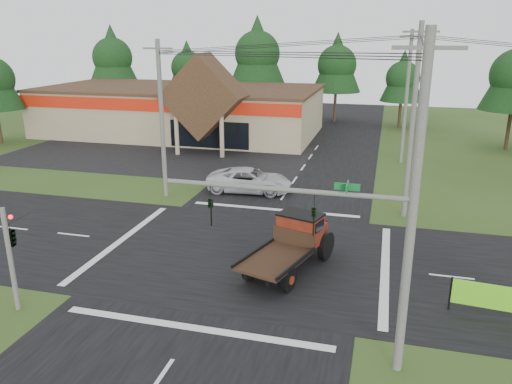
% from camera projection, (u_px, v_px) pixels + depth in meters
% --- Properties ---
extents(ground, '(120.00, 120.00, 0.00)m').
position_uv_depth(ground, '(244.00, 254.00, 25.54)').
color(ground, '#2F4017').
rests_on(ground, ground).
extents(road_ns, '(12.00, 120.00, 0.02)m').
position_uv_depth(road_ns, '(244.00, 254.00, 25.54)').
color(road_ns, black).
rests_on(road_ns, ground).
extents(road_ew, '(120.00, 12.00, 0.02)m').
position_uv_depth(road_ew, '(244.00, 254.00, 25.54)').
color(road_ew, black).
rests_on(road_ew, ground).
extents(parking_apron, '(28.00, 14.00, 0.02)m').
position_uv_depth(parking_apron, '(156.00, 155.00, 46.45)').
color(parking_apron, black).
rests_on(parking_apron, ground).
extents(cvs_building, '(30.40, 18.20, 9.19)m').
position_uv_depth(cvs_building, '(182.00, 109.00, 55.78)').
color(cvs_building, tan).
rests_on(cvs_building, ground).
extents(traffic_signal_mast, '(8.12, 0.24, 7.00)m').
position_uv_depth(traffic_signal_mast, '(354.00, 242.00, 15.88)').
color(traffic_signal_mast, '#595651').
rests_on(traffic_signal_mast, ground).
extents(traffic_signal_corner, '(0.53, 2.48, 4.40)m').
position_uv_depth(traffic_signal_corner, '(9.00, 227.00, 19.55)').
color(traffic_signal_corner, '#595651').
rests_on(traffic_signal_corner, ground).
extents(utility_pole_nr, '(2.00, 0.30, 11.00)m').
position_uv_depth(utility_pole_nr, '(413.00, 211.00, 15.11)').
color(utility_pole_nr, '#595651').
rests_on(utility_pole_nr, ground).
extents(utility_pole_nw, '(2.00, 0.30, 10.50)m').
position_uv_depth(utility_pole_nw, '(162.00, 119.00, 33.23)').
color(utility_pole_nw, '#595651').
rests_on(utility_pole_nw, ground).
extents(utility_pole_ne, '(2.00, 0.30, 11.50)m').
position_uv_depth(utility_pole_ne, '(412.00, 121.00, 29.20)').
color(utility_pole_ne, '#595651').
rests_on(utility_pole_ne, ground).
extents(utility_pole_n, '(2.00, 0.30, 11.20)m').
position_uv_depth(utility_pole_n, '(406.00, 97.00, 42.16)').
color(utility_pole_n, '#595651').
rests_on(utility_pole_n, ground).
extents(tree_row_a, '(6.72, 6.72, 12.12)m').
position_uv_depth(tree_row_a, '(112.00, 55.00, 67.27)').
color(tree_row_a, '#332316').
rests_on(tree_row_a, ground).
extents(tree_row_b, '(5.60, 5.60, 10.10)m').
position_uv_depth(tree_row_b, '(187.00, 66.00, 67.10)').
color(tree_row_b, '#332316').
rests_on(tree_row_b, ground).
extents(tree_row_c, '(7.28, 7.28, 13.13)m').
position_uv_depth(tree_row_c, '(257.00, 51.00, 63.14)').
color(tree_row_c, '#332316').
rests_on(tree_row_c, ground).
extents(tree_row_d, '(6.16, 6.16, 11.11)m').
position_uv_depth(tree_row_d, '(337.00, 63.00, 62.04)').
color(tree_row_d, '#332316').
rests_on(tree_row_d, ground).
extents(tree_row_e, '(5.04, 5.04, 9.09)m').
position_uv_depth(tree_row_e, '(403.00, 76.00, 58.66)').
color(tree_row_e, '#332316').
rests_on(tree_row_e, ground).
extents(antique_flatbed_truck, '(4.01, 6.50, 2.54)m').
position_uv_depth(antique_flatbed_truck, '(288.00, 246.00, 23.43)').
color(antique_flatbed_truck, '#53160B').
rests_on(antique_flatbed_truck, ground).
extents(roadside_banner, '(4.31, 0.58, 1.48)m').
position_uv_depth(roadside_banner, '(508.00, 303.00, 19.45)').
color(roadside_banner, '#65D41C').
rests_on(roadside_banner, ground).
extents(white_pickup, '(6.16, 3.16, 1.67)m').
position_uv_depth(white_pickup, '(249.00, 180.00, 35.55)').
color(white_pickup, silver).
rests_on(white_pickup, ground).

